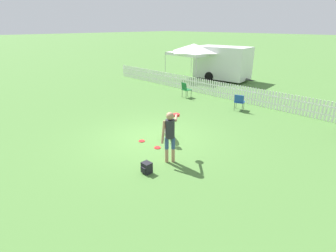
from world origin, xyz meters
name	(u,v)px	position (x,y,z in m)	size (l,w,h in m)	color
ground_plane	(152,138)	(0.00, 0.00, 0.00)	(240.00, 240.00, 0.00)	#4C7A38
handler_person	(170,131)	(1.73, -0.75, 1.03)	(0.66, 1.04, 1.64)	tan
leaping_dog	(167,126)	(0.41, 0.40, 0.50)	(1.04, 0.94, 0.80)	brown
frisbee_near_handler	(142,141)	(-0.07, -0.44, 0.01)	(0.22, 0.22, 0.02)	red
frisbee_near_dog	(157,148)	(0.75, -0.40, 0.01)	(0.22, 0.22, 0.02)	red
backpack_on_grass	(147,168)	(1.73, -1.72, 0.16)	(0.27, 0.27, 0.33)	black
picket_fence	(246,95)	(0.00, 6.80, 0.46)	(22.62, 0.04, 0.91)	white
folding_chair_blue_left	(239,101)	(0.45, 5.38, 0.49)	(0.59, 0.60, 0.82)	#333338
folding_chair_center	(186,89)	(-3.06, 5.31, 0.54)	(0.53, 0.55, 0.90)	#333338
canopy_tent_main	(194,49)	(-6.52, 10.09, 2.25)	(3.16, 3.16, 2.66)	#B2B2B2
equipment_trailer	(223,63)	(-4.67, 11.32, 1.31)	(4.86, 2.59, 2.49)	white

